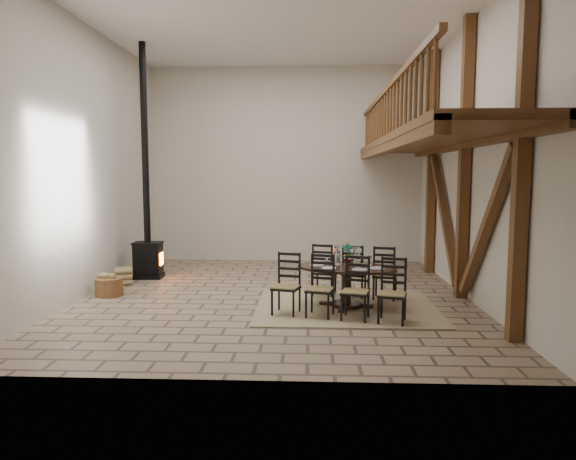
{
  "coord_description": "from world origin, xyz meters",
  "views": [
    {
      "loc": [
        0.63,
        -9.35,
        2.21
      ],
      "look_at": [
        0.21,
        0.4,
        1.19
      ],
      "focal_mm": 32.0,
      "sensor_mm": 36.0,
      "label": 1
    }
  ],
  "objects_px": {
    "dining_table": "(346,287)",
    "log_stack": "(123,276)",
    "log_basket": "(109,286)",
    "wood_stove": "(147,226)"
  },
  "relations": [
    {
      "from": "log_stack",
      "to": "dining_table",
      "type": "bearing_deg",
      "value": -21.12
    },
    {
      "from": "dining_table",
      "to": "log_stack",
      "type": "relative_size",
      "value": 5.01
    },
    {
      "from": "dining_table",
      "to": "log_basket",
      "type": "bearing_deg",
      "value": -174.92
    },
    {
      "from": "dining_table",
      "to": "wood_stove",
      "type": "distance_m",
      "value": 4.84
    },
    {
      "from": "dining_table",
      "to": "log_stack",
      "type": "xyz_separation_m",
      "value": [
        -4.42,
        1.71,
        -0.19
      ]
    },
    {
      "from": "wood_stove",
      "to": "log_stack",
      "type": "relative_size",
      "value": 11.02
    },
    {
      "from": "dining_table",
      "to": "wood_stove",
      "type": "bearing_deg",
      "value": 164.37
    },
    {
      "from": "wood_stove",
      "to": "log_basket",
      "type": "xyz_separation_m",
      "value": [
        -0.21,
        -1.68,
        -0.96
      ]
    },
    {
      "from": "wood_stove",
      "to": "log_stack",
      "type": "bearing_deg",
      "value": -115.0
    },
    {
      "from": "log_basket",
      "to": "log_stack",
      "type": "distance_m",
      "value": 0.97
    }
  ]
}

